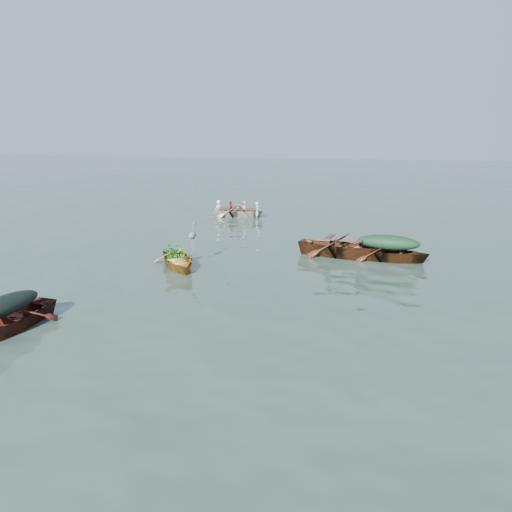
{
  "coord_description": "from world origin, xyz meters",
  "views": [
    {
      "loc": [
        4.48,
        -13.72,
        4.43
      ],
      "look_at": [
        0.47,
        1.43,
        0.5
      ],
      "focal_mm": 35.0,
      "sensor_mm": 36.0,
      "label": 1
    }
  ],
  "objects_px": {
    "dark_covered_boat": "(7,331)",
    "green_tarp_boat": "(387,261)",
    "heron": "(193,240)",
    "open_wooden_boat": "(345,257)",
    "rowed_boat": "(238,217)",
    "yellow_dinghy": "(178,267)"
  },
  "relations": [
    {
      "from": "dark_covered_boat",
      "to": "green_tarp_boat",
      "type": "height_order",
      "value": "dark_covered_boat"
    },
    {
      "from": "green_tarp_boat",
      "to": "heron",
      "type": "height_order",
      "value": "heron"
    },
    {
      "from": "green_tarp_boat",
      "to": "dark_covered_boat",
      "type": "bearing_deg",
      "value": 142.17
    },
    {
      "from": "open_wooden_boat",
      "to": "rowed_boat",
      "type": "distance_m",
      "value": 9.61
    },
    {
      "from": "yellow_dinghy",
      "to": "rowed_boat",
      "type": "relative_size",
      "value": 0.82
    },
    {
      "from": "yellow_dinghy",
      "to": "dark_covered_boat",
      "type": "height_order",
      "value": "dark_covered_boat"
    },
    {
      "from": "dark_covered_boat",
      "to": "rowed_boat",
      "type": "bearing_deg",
      "value": 91.03
    },
    {
      "from": "heron",
      "to": "open_wooden_boat",
      "type": "bearing_deg",
      "value": -8.96
    },
    {
      "from": "green_tarp_boat",
      "to": "rowed_boat",
      "type": "xyz_separation_m",
      "value": [
        -7.75,
        7.44,
        0.0
      ]
    },
    {
      "from": "yellow_dinghy",
      "to": "rowed_boat",
      "type": "xyz_separation_m",
      "value": [
        -0.95,
        10.12,
        0.0
      ]
    },
    {
      "from": "yellow_dinghy",
      "to": "open_wooden_boat",
      "type": "bearing_deg",
      "value": -7.67
    },
    {
      "from": "dark_covered_boat",
      "to": "heron",
      "type": "relative_size",
      "value": 3.98
    },
    {
      "from": "yellow_dinghy",
      "to": "heron",
      "type": "height_order",
      "value": "heron"
    },
    {
      "from": "green_tarp_boat",
      "to": "open_wooden_boat",
      "type": "bearing_deg",
      "value": 90.0
    },
    {
      "from": "yellow_dinghy",
      "to": "dark_covered_boat",
      "type": "relative_size",
      "value": 0.86
    },
    {
      "from": "heron",
      "to": "dark_covered_boat",
      "type": "bearing_deg",
      "value": -142.59
    },
    {
      "from": "green_tarp_boat",
      "to": "heron",
      "type": "bearing_deg",
      "value": 115.57
    },
    {
      "from": "dark_covered_boat",
      "to": "rowed_boat",
      "type": "distance_m",
      "value": 16.27
    },
    {
      "from": "dark_covered_boat",
      "to": "heron",
      "type": "bearing_deg",
      "value": 76.3
    },
    {
      "from": "yellow_dinghy",
      "to": "green_tarp_boat",
      "type": "xyz_separation_m",
      "value": [
        6.79,
        2.68,
        0.0
      ]
    },
    {
      "from": "green_tarp_boat",
      "to": "open_wooden_boat",
      "type": "height_order",
      "value": "open_wooden_boat"
    },
    {
      "from": "yellow_dinghy",
      "to": "green_tarp_boat",
      "type": "relative_size",
      "value": 0.8
    }
  ]
}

